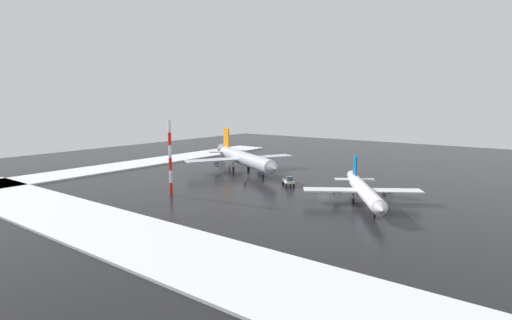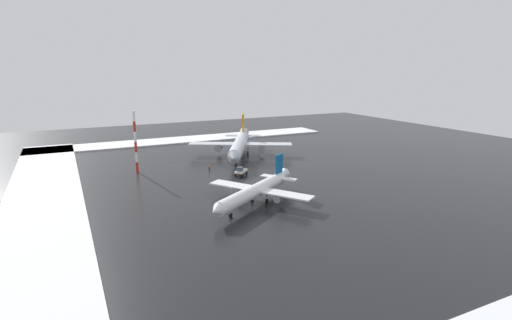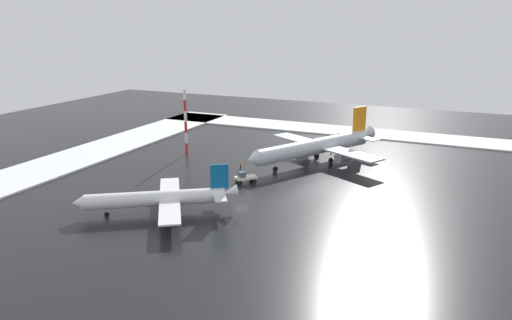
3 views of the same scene
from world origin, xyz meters
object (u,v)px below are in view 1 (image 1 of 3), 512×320
object	(u,v)px
pushback_tug	(289,181)
ground_crew_beside_wing	(245,181)
airplane_distant_tail	(244,158)
airplane_foreground_jet	(364,191)
antenna_mast	(170,158)
ground_crew_by_nose_gear	(230,167)

from	to	relation	value
pushback_tug	ground_crew_beside_wing	bearing A→B (deg)	-105.83
airplane_distant_tail	airplane_foreground_jet	distance (m)	46.46
pushback_tug	antenna_mast	xyz separation A→B (m)	(-15.84, -24.21, 7.18)
ground_crew_beside_wing	antenna_mast	bearing A→B (deg)	-78.24
airplane_foreground_jet	pushback_tug	bearing A→B (deg)	-139.59
antenna_mast	airplane_foreground_jet	bearing A→B (deg)	25.12
airplane_foreground_jet	antenna_mast	world-z (taller)	antenna_mast
airplane_distant_tail	pushback_tug	xyz separation A→B (m)	(21.63, -9.21, -2.73)
airplane_distant_tail	ground_crew_by_nose_gear	size ratio (longest dim) A/B	21.93
airplane_foreground_jet	ground_crew_beside_wing	size ratio (longest dim) A/B	15.08
pushback_tug	antenna_mast	world-z (taller)	antenna_mast
airplane_distant_tail	airplane_foreground_jet	xyz separation A→B (m)	(43.74, -15.63, -1.14)
ground_crew_by_nose_gear	airplane_distant_tail	bearing A→B (deg)	73.76
airplane_distant_tail	ground_crew_by_nose_gear	distance (m)	5.88
ground_crew_by_nose_gear	ground_crew_beside_wing	bearing A→B (deg)	24.94
airplane_distant_tail	airplane_foreground_jet	size ratio (longest dim) A/B	1.45
airplane_foreground_jet	ground_crew_beside_wing	world-z (taller)	airplane_foreground_jet
airplane_foreground_jet	ground_crew_beside_wing	bearing A→B (deg)	-125.04
pushback_tug	ground_crew_by_nose_gear	world-z (taller)	pushback_tug
antenna_mast	airplane_distant_tail	bearing A→B (deg)	99.83
airplane_distant_tail	antenna_mast	bearing A→B (deg)	-51.50
airplane_foreground_jet	antenna_mast	size ratio (longest dim) A/B	1.52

